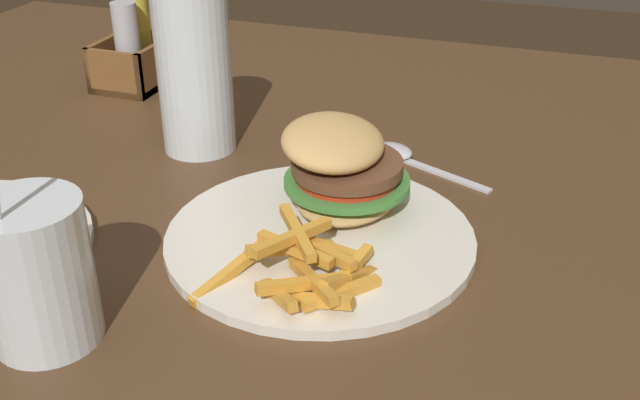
{
  "coord_description": "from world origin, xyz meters",
  "views": [
    {
      "loc": [
        -0.64,
        -0.36,
        1.13
      ],
      "look_at": [
        -0.07,
        -0.16,
        0.8
      ],
      "focal_mm": 42.0,
      "sensor_mm": 36.0,
      "label": 1
    }
  ],
  "objects_px": {
    "beer_glass": "(195,75)",
    "juice_glass": "(38,278)",
    "meal_plate_near": "(331,202)",
    "spoon": "(398,154)",
    "condiment_caddy": "(135,55)"
  },
  "relations": [
    {
      "from": "beer_glass",
      "to": "juice_glass",
      "type": "bearing_deg",
      "value": -171.8
    },
    {
      "from": "juice_glass",
      "to": "spoon",
      "type": "bearing_deg",
      "value": -24.06
    },
    {
      "from": "beer_glass",
      "to": "condiment_caddy",
      "type": "relative_size",
      "value": 1.51
    },
    {
      "from": "juice_glass",
      "to": "meal_plate_near",
      "type": "bearing_deg",
      "value": -34.71
    },
    {
      "from": "meal_plate_near",
      "to": "spoon",
      "type": "height_order",
      "value": "meal_plate_near"
    },
    {
      "from": "spoon",
      "to": "condiment_caddy",
      "type": "xyz_separation_m",
      "value": [
        0.12,
        0.42,
        0.04
      ]
    },
    {
      "from": "juice_glass",
      "to": "condiment_caddy",
      "type": "bearing_deg",
      "value": 24.51
    },
    {
      "from": "beer_glass",
      "to": "condiment_caddy",
      "type": "height_order",
      "value": "beer_glass"
    },
    {
      "from": "meal_plate_near",
      "to": "condiment_caddy",
      "type": "relative_size",
      "value": 2.36
    },
    {
      "from": "juice_glass",
      "to": "beer_glass",
      "type": "bearing_deg",
      "value": 8.2
    },
    {
      "from": "beer_glass",
      "to": "juice_glass",
      "type": "distance_m",
      "value": 0.36
    },
    {
      "from": "beer_glass",
      "to": "spoon",
      "type": "relative_size",
      "value": 1.22
    },
    {
      "from": "beer_glass",
      "to": "spoon",
      "type": "bearing_deg",
      "value": -78.53
    },
    {
      "from": "meal_plate_near",
      "to": "spoon",
      "type": "distance_m",
      "value": 0.18
    },
    {
      "from": "juice_glass",
      "to": "spoon",
      "type": "distance_m",
      "value": 0.45
    }
  ]
}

